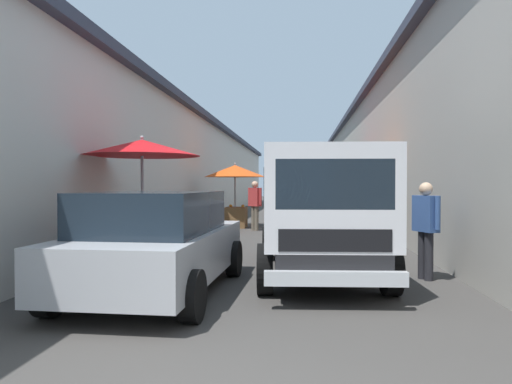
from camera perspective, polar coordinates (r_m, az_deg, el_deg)
ground at (r=16.06m, az=3.12°, el=-4.61°), size 90.00×90.00×0.00m
building_left_whitewash at (r=19.69m, az=-16.64°, el=2.87°), size 49.80×7.50×4.44m
building_right_concrete at (r=19.24m, az=24.00°, el=4.16°), size 49.80×7.50×5.31m
fruit_stall_far_right at (r=16.73m, az=-2.57°, el=1.53°), size 2.22×2.22×2.33m
fruit_stall_mid_lane at (r=13.72m, az=12.34°, el=1.70°), size 2.69×2.69×2.25m
fruit_stall_far_left at (r=8.98m, az=-14.13°, el=2.37°), size 2.19×2.19×2.47m
fruit_stall_near_right at (r=17.88m, az=9.85°, el=1.39°), size 2.71×2.71×2.17m
hatchback_car at (r=6.76m, az=-12.03°, el=-6.01°), size 3.96×2.02×1.45m
delivery_truck at (r=7.24m, az=8.18°, el=-3.13°), size 5.01×2.19×2.08m
vendor_by_crates at (r=15.55m, az=-0.14°, el=-1.22°), size 0.49×0.49×1.67m
vendor_in_shade at (r=8.04m, az=20.16°, el=-3.70°), size 0.59×0.37×1.59m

